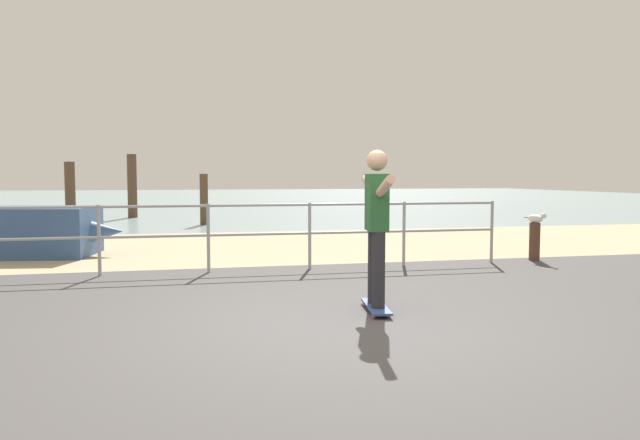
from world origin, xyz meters
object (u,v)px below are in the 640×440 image
(skateboard, at_px, (376,307))
(seagull, at_px, (536,218))
(bollard_short, at_px, (535,242))
(skateboarder, at_px, (377,218))

(skateboard, distance_m, seagull, 5.00)
(skateboard, bearing_deg, seagull, 38.83)
(bollard_short, height_order, seagull, seagull)
(bollard_short, distance_m, seagull, 0.41)
(skateboarder, bearing_deg, bollard_short, 39.00)
(bollard_short, bearing_deg, skateboard, -141.00)
(bollard_short, bearing_deg, skateboarder, -141.00)
(bollard_short, bearing_deg, seagull, -77.46)
(skateboarder, xyz_separation_m, seagull, (3.86, 3.11, -0.27))
(skateboard, bearing_deg, bollard_short, 39.00)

